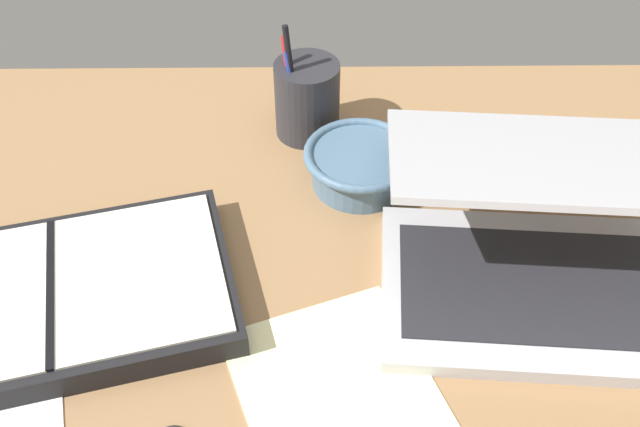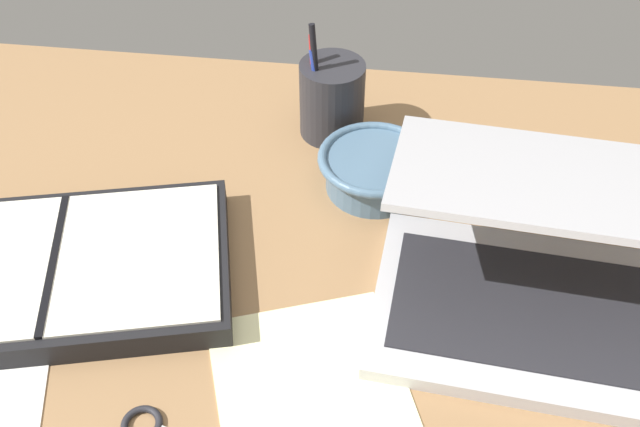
% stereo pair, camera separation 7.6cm
% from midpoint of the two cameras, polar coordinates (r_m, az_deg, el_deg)
% --- Properties ---
extents(desk_top, '(1.40, 1.00, 0.02)m').
position_cam_midpoint_polar(desk_top, '(0.76, -0.68, -9.84)').
color(desk_top, '#936D47').
rests_on(desk_top, ground).
extents(laptop, '(0.35, 0.33, 0.16)m').
position_cam_midpoint_polar(laptop, '(0.78, 14.31, -2.55)').
color(laptop, '#B7B7BC').
rests_on(laptop, desk_top).
extents(bowl, '(0.14, 0.14, 0.05)m').
position_cam_midpoint_polar(bowl, '(0.89, 0.79, 3.82)').
color(bowl, slate).
rests_on(bowl, desk_top).
extents(pen_cup, '(0.09, 0.09, 0.17)m').
position_cam_midpoint_polar(pen_cup, '(0.96, -3.38, 9.05)').
color(pen_cup, '#28282D').
rests_on(pen_cup, desk_top).
extents(planner, '(0.42, 0.31, 0.04)m').
position_cam_midpoint_polar(planner, '(0.82, -23.04, -6.47)').
color(planner, black).
rests_on(planner, desk_top).
extents(paper_sheet_front, '(0.27, 0.33, 0.00)m').
position_cam_midpoint_polar(paper_sheet_front, '(0.69, -0.32, -16.59)').
color(paper_sheet_front, '#F4EFB2').
rests_on(paper_sheet_front, desk_top).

